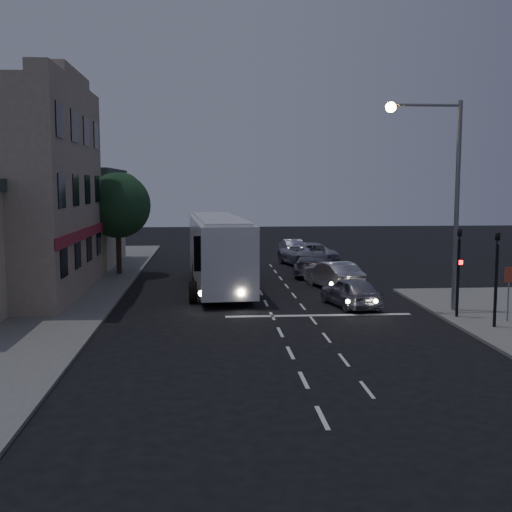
{
  "coord_description": "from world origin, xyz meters",
  "views": [
    {
      "loc": [
        -2.7,
        -24.74,
        5.6
      ],
      "look_at": [
        -0.44,
        5.48,
        2.2
      ],
      "focal_mm": 45.0,
      "sensor_mm": 36.0,
      "label": 1
    }
  ],
  "objects": [
    {
      "name": "car_sedan_c",
      "position": [
        4.04,
        18.74,
        0.82
      ],
      "size": [
        4.0,
        6.35,
        1.64
      ],
      "primitive_type": "imported",
      "rotation": [
        0.0,
        0.0,
        3.37
      ],
      "color": "#A7A8B8",
      "rests_on": "ground"
    },
    {
      "name": "sidewalk_far",
      "position": [
        -13.0,
        8.0,
        0.06
      ],
      "size": [
        12.0,
        50.0,
        0.12
      ],
      "primitive_type": "cube",
      "color": "slate",
      "rests_on": "ground"
    },
    {
      "name": "tour_bus",
      "position": [
        -2.14,
        9.71,
        2.08
      ],
      "size": [
        3.44,
        12.7,
        3.86
      ],
      "rotation": [
        0.0,
        0.0,
        0.07
      ],
      "color": "silver",
      "rests_on": "ground"
    },
    {
      "name": "streetlight",
      "position": [
        7.34,
        2.2,
        5.73
      ],
      "size": [
        3.32,
        0.44,
        9.0
      ],
      "color": "slate",
      "rests_on": "sidewalk_near"
    },
    {
      "name": "ground",
      "position": [
        0.0,
        0.0,
        0.0
      ],
      "size": [
        120.0,
        120.0,
        0.0
      ],
      "primitive_type": "plane",
      "color": "black"
    },
    {
      "name": "regulatory_sign",
      "position": [
        9.3,
        -0.24,
        1.6
      ],
      "size": [
        0.45,
        0.12,
        2.2
      ],
      "color": "slate",
      "rests_on": "sidewalk_near"
    },
    {
      "name": "car_suv",
      "position": [
        3.79,
        3.8,
        0.69
      ],
      "size": [
        2.49,
        4.32,
        1.38
      ],
      "primitive_type": "imported",
      "rotation": [
        0.0,
        0.0,
        3.36
      ],
      "color": "#9494A0",
      "rests_on": "ground"
    },
    {
      "name": "street_tree",
      "position": [
        -8.21,
        15.02,
        4.5
      ],
      "size": [
        4.0,
        4.0,
        6.2
      ],
      "color": "black",
      "rests_on": "sidewalk_far"
    },
    {
      "name": "car_extra",
      "position": [
        3.84,
        25.07,
        0.66
      ],
      "size": [
        1.66,
        4.11,
        1.33
      ],
      "primitive_type": "imported",
      "rotation": [
        0.0,
        0.0,
        3.2
      ],
      "color": "silver",
      "rests_on": "ground"
    },
    {
      "name": "car_sedan_b",
      "position": [
        3.75,
        14.06,
        0.77
      ],
      "size": [
        3.24,
        5.65,
        1.54
      ],
      "primitive_type": "imported",
      "rotation": [
        0.0,
        0.0,
        2.93
      ],
      "color": "gray",
      "rests_on": "ground"
    },
    {
      "name": "traffic_signal_main",
      "position": [
        7.6,
        0.78,
        2.42
      ],
      "size": [
        0.25,
        0.35,
        4.1
      ],
      "color": "black",
      "rests_on": "sidewalk_near"
    },
    {
      "name": "low_building_north",
      "position": [
        -13.5,
        20.0,
        3.39
      ],
      "size": [
        9.4,
        9.4,
        6.5
      ],
      "color": "#BBB3A5",
      "rests_on": "sidewalk_far"
    },
    {
      "name": "road_markings",
      "position": [
        1.29,
        3.31,
        0.0
      ],
      "size": [
        8.0,
        30.55,
        0.01
      ],
      "color": "silver",
      "rests_on": "ground"
    },
    {
      "name": "car_sedan_a",
      "position": [
        4.02,
        8.98,
        0.74
      ],
      "size": [
        2.68,
        4.76,
        1.49
      ],
      "primitive_type": "imported",
      "rotation": [
        0.0,
        0.0,
        3.4
      ],
      "color": "silver",
      "rests_on": "ground"
    },
    {
      "name": "traffic_signal_side",
      "position": [
        8.3,
        -1.2,
        2.42
      ],
      "size": [
        0.18,
        0.15,
        4.1
      ],
      "color": "black",
      "rests_on": "sidewalk_near"
    }
  ]
}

